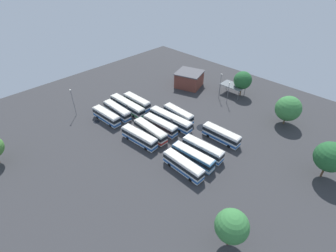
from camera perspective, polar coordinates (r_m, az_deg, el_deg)
The scene contains 26 objects.
ground_plane at distance 74.42m, azimuth -1.58°, elevation -1.02°, with size 108.99×108.99×0.00m, color #333335.
bus_row0_slot0 at distance 71.08m, azimuth 11.91°, elevation -2.03°, with size 11.05×2.98×3.55m.
bus_row0_slot2 at distance 65.62m, azimuth 7.84°, elevation -5.19°, with size 11.47×3.31×3.55m.
bus_row0_slot3 at distance 63.12m, azimuth 5.62°, elevation -6.96°, with size 11.68×3.30×3.55m.
bus_row0_slot4 at distance 60.75m, azimuth 3.45°, elevation -8.90°, with size 11.19×2.79×3.55m.
bus_row1_slot0 at distance 78.23m, azimuth 2.34°, elevation 2.66°, with size 10.79×2.96×3.55m.
bus_row1_slot1 at distance 75.68m, azimuth 0.57°, elevation 1.43°, with size 14.80×3.42×3.55m.
bus_row1_slot2 at distance 73.36m, azimuth -1.77°, elevation 0.17°, with size 11.44×3.18×3.55m.
bus_row1_slot3 at distance 71.20m, azimuth -4.03°, elevation -1.16°, with size 11.74×3.01×3.55m.
bus_row1_slot4 at distance 69.21m, azimuth -6.51°, elevation -2.57°, with size 11.52×3.50×3.55m.
bus_row2_slot1 at distance 85.28m, azimuth -7.03°, elevation 5.42°, with size 11.01×2.71×3.55m.
bus_row2_slot2 at distance 83.46m, azimuth -9.15°, elevation 4.50°, with size 14.69×2.70×3.55m.
bus_row2_slot3 at distance 81.57m, azimuth -11.43°, elevation 3.42°, with size 11.47×2.81×3.55m.
bus_row2_slot4 at distance 79.59m, azimuth -13.74°, elevation 2.19°, with size 10.75×3.03×3.55m.
depot_building at distance 98.21m, azimuth 4.80°, elevation 10.52°, with size 11.68×11.41×5.78m.
maintenance_shelter at distance 94.87m, azimuth 14.46°, elevation 8.84°, with size 8.32×5.15×3.58m.
lamp_post_mid_lot at distance 90.66m, azimuth 11.71°, elevation 9.07°, with size 0.56×0.28×9.06m.
lamp_post_far_corner at distance 87.91m, azimuth 13.43°, elevation 7.49°, with size 0.56×0.28×7.84m.
lamp_post_near_entrance at distance 84.17m, azimuth -20.65°, elevation 5.22°, with size 0.56×0.28×9.04m.
tree_west_edge at distance 66.98m, azimuth 32.82°, elevation -5.89°, with size 6.93×6.93×9.68m.
tree_northwest at distance 47.36m, azimuth 14.22°, elevation -21.08°, with size 5.97×5.97×8.62m.
tree_northeast at distance 82.35m, azimuth 25.53°, elevation 3.59°, with size 7.45×7.45×9.13m.
tree_south_edge at distance 93.75m, azimuth 16.52°, elevation 9.89°, with size 6.28×6.28×9.06m.
puddle_back_corner at distance 76.18m, azimuth 7.94°, elevation -0.42°, with size 3.97×3.97×0.01m, color black.
puddle_centre_drain at distance 81.07m, azimuth -15.83°, elevation 0.89°, with size 1.96×1.96×0.01m, color black.
puddle_near_shelter at distance 80.44m, azimuth -4.43°, elevation 2.01°, with size 1.73×1.73×0.01m, color black.
Camera 1 is at (-43.32, 41.09, 44.43)m, focal length 26.97 mm.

